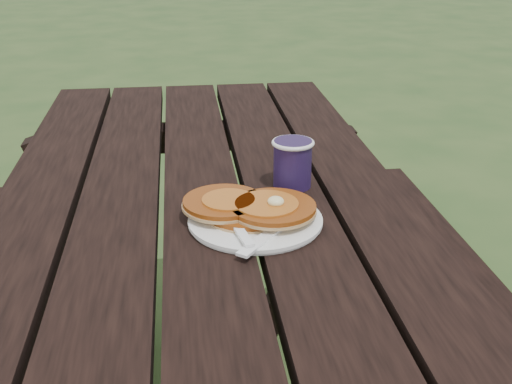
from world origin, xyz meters
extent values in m
cube|color=black|center=(0.00, 0.00, 0.73)|extent=(0.75, 1.80, 0.04)
cube|color=black|center=(0.55, 0.00, 0.43)|extent=(0.25, 1.80, 0.04)
cylinder|color=white|center=(0.08, -0.04, 0.76)|extent=(0.24, 0.24, 0.01)
cylinder|color=#893E0F|center=(0.07, -0.03, 0.77)|extent=(0.14, 0.14, 0.01)
cylinder|color=#893E0F|center=(0.03, -0.01, 0.78)|extent=(0.14, 0.14, 0.01)
cylinder|color=#893E0F|center=(0.11, -0.04, 0.78)|extent=(0.14, 0.14, 0.01)
cylinder|color=#984E15|center=(0.10, -0.04, 0.79)|extent=(0.11, 0.11, 0.00)
ellipsoid|color=#F4E59E|center=(0.12, -0.04, 0.79)|extent=(0.03, 0.03, 0.02)
cube|color=white|center=(0.10, -0.10, 0.76)|extent=(0.13, 0.15, 0.00)
cylinder|color=#211339|center=(0.17, 0.11, 0.80)|extent=(0.07, 0.07, 0.09)
torus|color=white|center=(0.17, 0.11, 0.84)|extent=(0.08, 0.08, 0.01)
cylinder|color=black|center=(0.17, 0.11, 0.83)|extent=(0.06, 0.06, 0.01)
camera|label=1|loc=(-0.04, -0.99, 1.23)|focal=45.00mm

